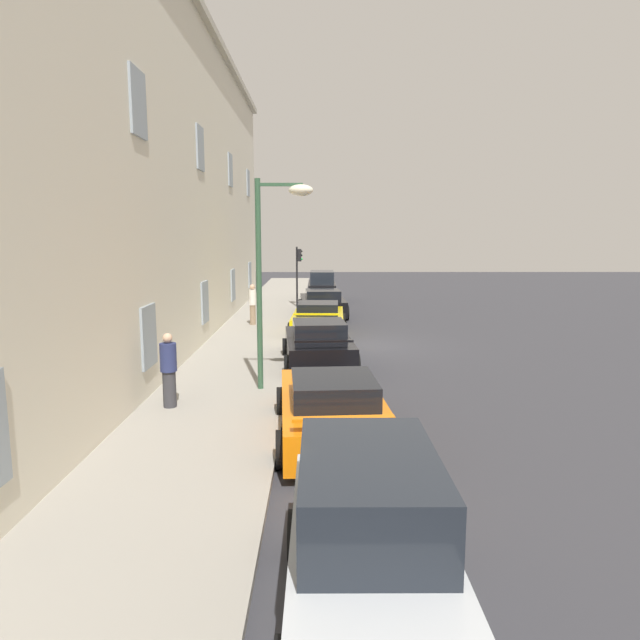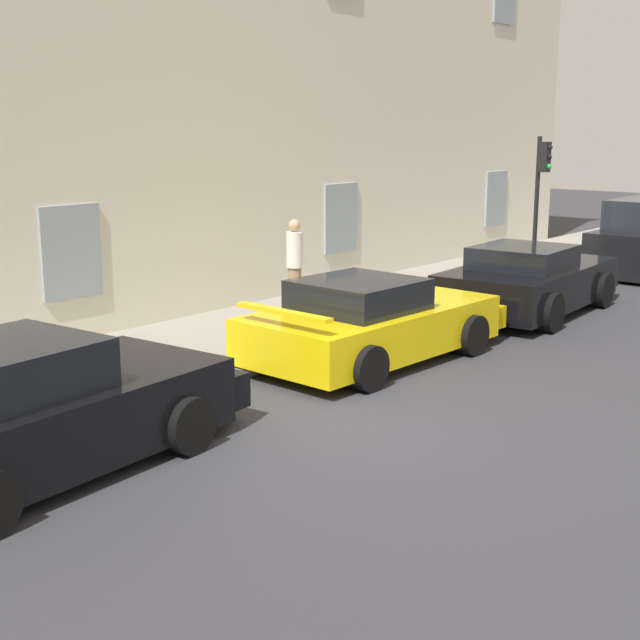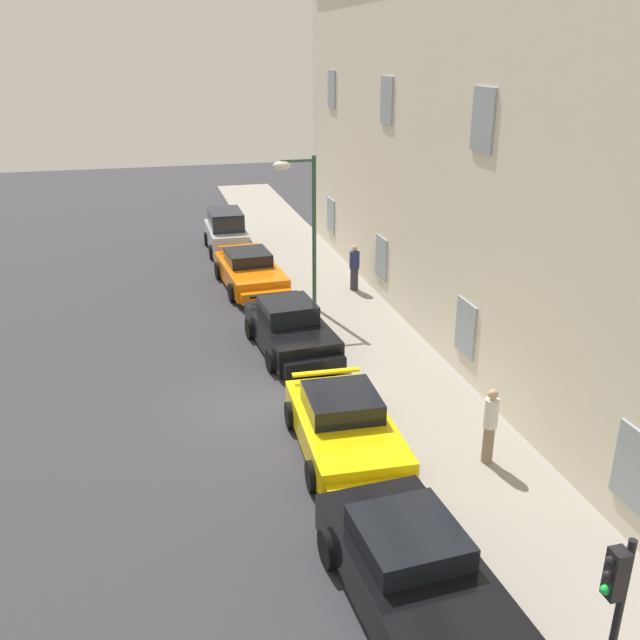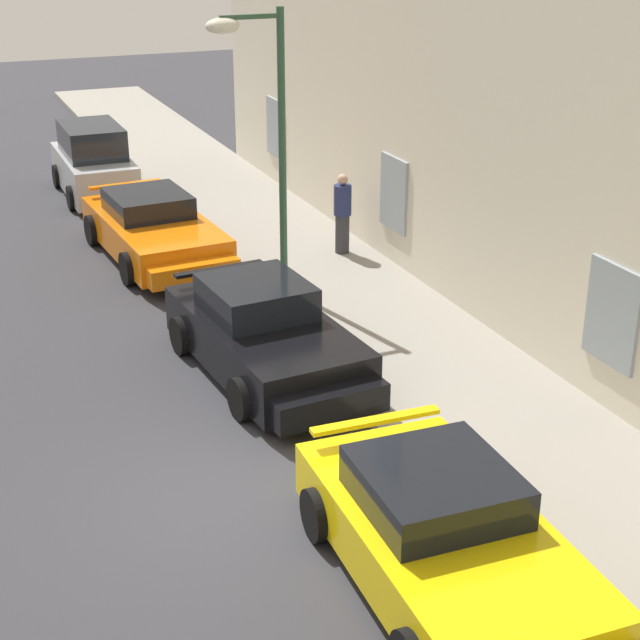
% 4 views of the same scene
% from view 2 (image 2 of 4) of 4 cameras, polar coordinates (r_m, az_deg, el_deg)
% --- Properties ---
extents(ground_plane, '(80.00, 80.00, 0.00)m').
position_cam_2_polar(ground_plane, '(10.76, 2.22, -6.82)').
color(ground_plane, '#333338').
extents(sidewalk, '(60.00, 3.35, 0.14)m').
position_cam_2_polar(sidewalk, '(13.52, -11.62, -2.70)').
color(sidewalk, gray).
rests_on(sidewalk, ground).
extents(sportscar_yellow_flank, '(4.63, 2.39, 1.46)m').
position_cam_2_polar(sportscar_yellow_flank, '(9.72, -17.39, -5.68)').
color(sportscar_yellow_flank, black).
rests_on(sportscar_yellow_flank, ground).
extents(sportscar_white_middle, '(4.66, 2.37, 1.31)m').
position_cam_2_polar(sportscar_white_middle, '(13.62, 3.75, -0.13)').
color(sportscar_white_middle, yellow).
rests_on(sportscar_white_middle, ground).
extents(sportscar_tail_end, '(4.84, 2.48, 1.34)m').
position_cam_2_polar(sportscar_tail_end, '(17.59, 13.66, 2.52)').
color(sportscar_tail_end, black).
rests_on(sportscar_tail_end, ground).
extents(traffic_light, '(0.22, 0.36, 3.21)m').
position_cam_2_polar(traffic_light, '(20.39, 14.23, 8.72)').
color(traffic_light, black).
rests_on(traffic_light, sidewalk).
extents(pedestrian_strolling, '(0.43, 0.43, 1.75)m').
position_cam_2_polar(pedestrian_strolling, '(16.25, -1.67, 3.65)').
color(pedestrian_strolling, '#8C7259').
rests_on(pedestrian_strolling, sidewalk).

